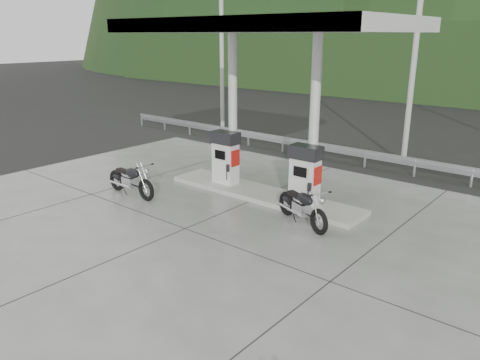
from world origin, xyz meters
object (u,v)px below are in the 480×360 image
Objects in this scene: gas_pump_left at (225,158)px; motorcycle_right at (302,207)px; gas_pump_right at (305,175)px; motorcycle_left at (131,180)px.

gas_pump_left reaches higher than motorcycle_right.
motorcycle_right is (3.87, -1.15, -0.54)m from gas_pump_left.
gas_pump_right reaches higher than motorcycle_left.
gas_pump_right reaches higher than motorcycle_right.
gas_pump_right is at bearing 0.00° from gas_pump_left.
gas_pump_left is 3.20m from gas_pump_right.
motorcycle_right is at bearing 16.20° from motorcycle_left.
motorcycle_left is at bearing -142.08° from motorcycle_right.
gas_pump_right is 0.84× the size of motorcycle_right.
gas_pump_left reaches higher than motorcycle_left.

